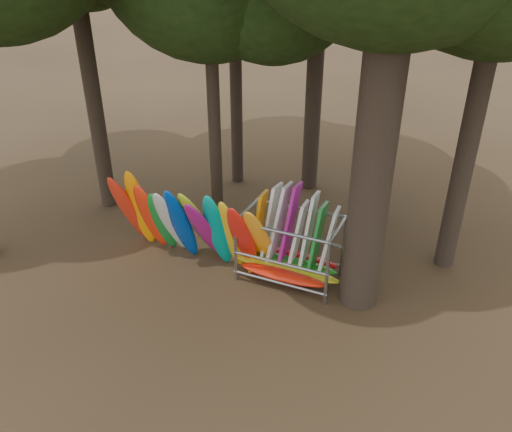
% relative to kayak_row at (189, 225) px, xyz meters
% --- Properties ---
extents(ground, '(120.00, 120.00, 0.00)m').
position_rel_kayak_row_xyz_m(ground, '(1.08, -0.35, -1.30)').
color(ground, '#47331E').
rests_on(ground, ground).
extents(lake, '(160.00, 160.00, 0.00)m').
position_rel_kayak_row_xyz_m(lake, '(1.08, 59.65, -1.30)').
color(lake, gray).
rests_on(lake, ground).
extents(kayak_row, '(5.07, 2.21, 3.00)m').
position_rel_kayak_row_xyz_m(kayak_row, '(0.00, 0.00, 0.00)').
color(kayak_row, red).
rests_on(kayak_row, ground).
extents(storage_rack, '(3.16, 1.56, 2.89)m').
position_rel_kayak_row_xyz_m(storage_rack, '(3.00, 0.49, -0.36)').
color(storage_rack, gray).
rests_on(storage_rack, ground).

